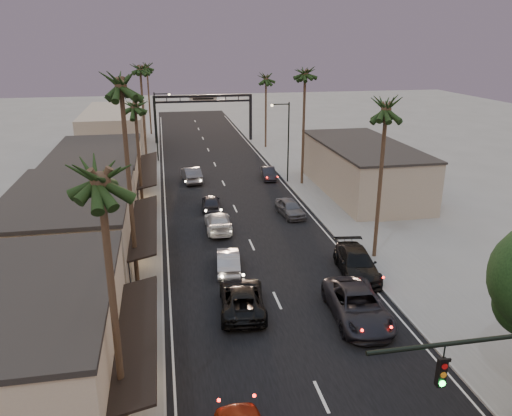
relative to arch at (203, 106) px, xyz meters
name	(u,v)px	position (x,y,z in m)	size (l,w,h in m)	color
ground	(231,199)	(0.00, -30.00, -5.53)	(200.00, 200.00, 0.00)	slate
road	(225,186)	(0.00, -25.00, -5.53)	(14.00, 120.00, 0.02)	black
sidewalk_left	(139,173)	(-9.50, -18.00, -5.47)	(5.00, 92.00, 0.12)	slate
sidewalk_right	(292,166)	(9.50, -18.00, -5.47)	(5.00, 92.00, 0.12)	slate
storefront_near	(21,352)	(-13.00, -58.00, -2.78)	(8.00, 12.00, 5.50)	#BAA78E
storefront_mid	(72,233)	(-13.00, -44.00, -2.78)	(8.00, 14.00, 5.50)	gray
storefront_far	(98,177)	(-13.00, -28.00, -3.03)	(8.00, 16.00, 5.00)	#BAA78E
storefront_dist	(115,131)	(-13.00, -5.00, -2.53)	(8.00, 20.00, 6.00)	gray
building_right	(362,169)	(14.00, -30.00, -3.03)	(8.00, 18.00, 5.00)	gray
arch	(203,106)	(0.00, 0.00, 0.00)	(15.20, 0.40, 7.27)	black
streetlight_right	(286,136)	(6.92, -25.00, -0.20)	(2.13, 0.30, 9.00)	black
streetlight_left	(158,121)	(-6.92, -12.00, -0.20)	(2.13, 0.30, 9.00)	black
palm_la	(99,169)	(-8.60, -61.00, 5.91)	(3.20, 3.20, 13.20)	#38281C
palm_lb	(120,79)	(-8.60, -48.00, 7.85)	(3.20, 3.20, 15.20)	#38281C
palm_lc	(135,102)	(-8.60, -34.00, 4.94)	(3.20, 3.20, 12.20)	#38281C
palm_ld	(140,66)	(-8.60, -15.00, 6.88)	(3.20, 3.20, 14.20)	#38281C
palm_ra	(387,102)	(8.60, -46.00, 5.91)	(3.20, 3.20, 13.20)	#38281C
palm_rb	(305,70)	(8.60, -26.00, 6.88)	(3.20, 3.20, 14.20)	#38281C
palm_rc	(266,75)	(8.60, -6.00, 4.94)	(3.20, 3.20, 12.20)	#38281C
palm_far	(147,65)	(-8.30, 8.00, 5.91)	(3.20, 3.20, 13.20)	#38281C
oncoming_pickup	(242,298)	(-2.34, -51.71, -4.74)	(2.62, 5.68, 1.58)	black
oncoming_silver	(228,261)	(-2.43, -46.21, -4.80)	(1.55, 4.46, 1.47)	gray
oncoming_white	(218,222)	(-2.24, -38.30, -4.78)	(2.10, 5.17, 1.50)	#B2B2B2
oncoming_dgrey	(211,202)	(-2.29, -32.80, -4.81)	(1.70, 4.23, 1.44)	black
oncoming_grey_far	(192,174)	(-3.47, -22.65, -4.68)	(1.80, 5.17, 1.70)	#434348
curbside_near	(358,305)	(4.09, -53.96, -4.64)	(2.96, 6.43, 1.79)	black
curbside_black	(357,263)	(6.20, -48.46, -4.67)	(2.41, 5.94, 1.72)	black
curbside_grey	(290,208)	(4.69, -35.87, -4.78)	(1.78, 4.43, 1.51)	#4B4C50
curbside_far	(269,173)	(5.39, -23.16, -4.86)	(1.42, 4.07, 1.34)	black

